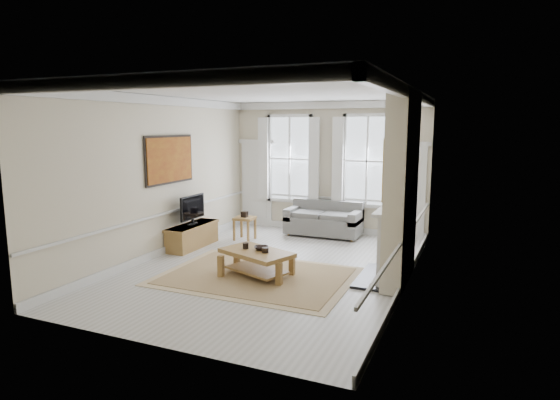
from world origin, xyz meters
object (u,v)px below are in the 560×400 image
at_px(side_table, 245,221).
at_px(tv_stand, 193,236).
at_px(coffee_table, 257,255).
at_px(sofa, 324,221).

relative_size(side_table, tv_stand, 0.38).
height_order(side_table, tv_stand, side_table).
relative_size(coffee_table, tv_stand, 1.01).
height_order(coffee_table, tv_stand, tv_stand).
xyz_separation_m(sofa, tv_stand, (-2.42, -2.35, -0.09)).
bearing_deg(side_table, sofa, 37.04).
bearing_deg(side_table, tv_stand, -125.01).
distance_m(side_table, tv_stand, 1.37).
xyz_separation_m(side_table, tv_stand, (-0.78, -1.11, -0.19)).
height_order(sofa, tv_stand, sofa).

